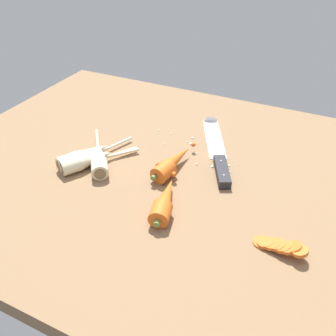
% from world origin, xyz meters
% --- Properties ---
extents(ground_plane, '(1.20, 0.90, 0.04)m').
position_xyz_m(ground_plane, '(0.00, 0.00, -0.02)').
color(ground_plane, brown).
extents(chefs_knife, '(0.18, 0.33, 0.04)m').
position_xyz_m(chefs_knife, '(0.07, 0.14, 0.01)').
color(chefs_knife, silver).
rests_on(chefs_knife, ground_plane).
extents(whole_carrot, '(0.06, 0.18, 0.04)m').
position_xyz_m(whole_carrot, '(0.00, -0.00, 0.02)').
color(whole_carrot, '#D6601E').
rests_on(whole_carrot, ground_plane).
extents(whole_carrot_second, '(0.07, 0.17, 0.04)m').
position_xyz_m(whole_carrot_second, '(0.05, -0.14, 0.02)').
color(whole_carrot_second, '#D6601E').
rests_on(whole_carrot_second, ground_plane).
extents(parsnip_front, '(0.15, 0.17, 0.04)m').
position_xyz_m(parsnip_front, '(-0.20, -0.08, 0.02)').
color(parsnip_front, beige).
rests_on(parsnip_front, ground_plane).
extents(parsnip_mid_left, '(0.13, 0.18, 0.04)m').
position_xyz_m(parsnip_mid_left, '(-0.19, -0.08, 0.02)').
color(parsnip_mid_left, beige).
rests_on(parsnip_mid_left, ground_plane).
extents(parsnip_mid_right, '(0.15, 0.19, 0.04)m').
position_xyz_m(parsnip_mid_right, '(-0.17, -0.06, 0.02)').
color(parsnip_mid_right, beige).
rests_on(parsnip_mid_right, ground_plane).
extents(parsnip_back, '(0.10, 0.21, 0.04)m').
position_xyz_m(parsnip_back, '(-0.21, -0.07, 0.02)').
color(parsnip_back, beige).
rests_on(parsnip_back, ground_plane).
extents(carrot_slice_stack, '(0.10, 0.04, 0.03)m').
position_xyz_m(carrot_slice_stack, '(0.29, -0.15, 0.01)').
color(carrot_slice_stack, '#D6601E').
rests_on(carrot_slice_stack, ground_plane).
extents(mince_crumbs, '(0.26, 0.12, 0.01)m').
position_xyz_m(mince_crumbs, '(0.03, 0.10, 0.00)').
color(mince_crumbs, beige).
rests_on(mince_crumbs, ground_plane).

